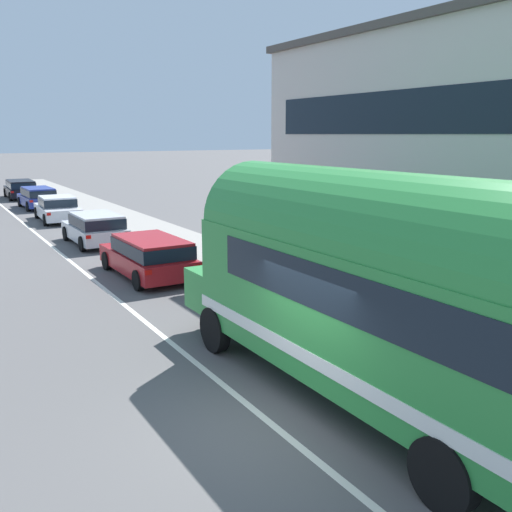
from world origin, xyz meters
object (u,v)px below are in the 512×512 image
(car_second, at_px, (95,227))
(car_fourth, at_px, (38,196))
(painted_bus, at_px, (393,285))
(car_fifth, at_px, (20,188))
(car_third, at_px, (58,208))
(car_lead, at_px, (149,254))

(car_second, relative_size, car_fourth, 0.98)
(painted_bus, height_order, car_second, painted_bus)
(painted_bus, height_order, car_fifth, painted_bus)
(car_fifth, bearing_deg, car_second, -90.24)
(painted_bus, distance_m, car_fourth, 32.08)
(painted_bus, distance_m, car_fifth, 38.89)
(car_second, bearing_deg, car_fifth, 89.76)
(car_second, distance_m, car_fourth, 14.19)
(car_second, xyz_separation_m, car_third, (0.06, 7.98, -0.04))
(car_lead, xyz_separation_m, car_second, (0.01, 6.69, -0.01))
(car_third, bearing_deg, painted_bus, -89.91)
(painted_bus, bearing_deg, car_fifth, 90.02)
(car_fourth, bearing_deg, car_fifth, 90.23)
(car_fourth, bearing_deg, car_lead, -90.34)
(car_third, bearing_deg, car_fourth, 89.50)
(car_third, height_order, car_fifth, same)
(painted_bus, relative_size, car_fourth, 2.49)
(car_third, bearing_deg, car_second, -90.44)
(car_lead, relative_size, car_second, 1.08)
(painted_bus, relative_size, car_third, 2.34)
(painted_bus, relative_size, car_fifth, 2.25)
(car_fifth, bearing_deg, painted_bus, -89.98)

